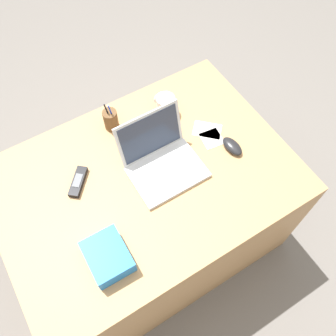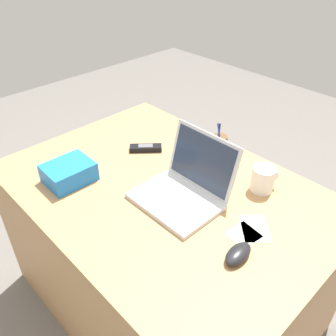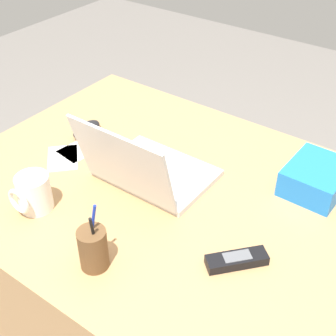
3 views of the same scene
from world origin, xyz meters
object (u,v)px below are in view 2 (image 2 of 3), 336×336
coffee_mug_white (263,179)px  snack_bag (69,173)px  laptop (184,188)px  computer_mouse (238,254)px  cordless_phone (146,148)px  pen_holder (219,147)px

coffee_mug_white → snack_bag: (-0.56, -0.51, -0.01)m
laptop → computer_mouse: laptop is taller
coffee_mug_white → laptop: bearing=-124.1°
laptop → cordless_phone: (-0.35, 0.11, -0.03)m
computer_mouse → coffee_mug_white: size_ratio=1.14×
computer_mouse → cordless_phone: 0.70m
cordless_phone → coffee_mug_white: bearing=15.1°
coffee_mug_white → cordless_phone: size_ratio=0.73×
cordless_phone → snack_bag: bearing=-96.1°
snack_bag → coffee_mug_white: bearing=42.1°
snack_bag → computer_mouse: bearing=13.2°
cordless_phone → snack_bag: snack_bag is taller
laptop → cordless_phone: size_ratio=2.28×
pen_holder → snack_bag: 0.64m
computer_mouse → pen_holder: size_ratio=0.66×
snack_bag → laptop: bearing=33.0°
laptop → pen_holder: laptop is taller
coffee_mug_white → snack_bag: coffee_mug_white is taller
cordless_phone → pen_holder: 0.33m
coffee_mug_white → computer_mouse: bearing=-67.0°
cordless_phone → pen_holder: (0.26, 0.19, 0.04)m
laptop → computer_mouse: size_ratio=2.74×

